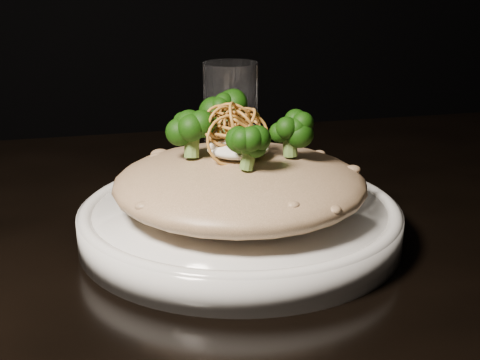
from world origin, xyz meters
The scene contains 7 objects.
table centered at (0.00, 0.00, 0.67)m, with size 1.10×0.80×0.75m.
plate centered at (0.01, 0.00, 0.76)m, with size 0.28×0.28×0.03m, color silver.
risotto centered at (0.01, -0.01, 0.80)m, with size 0.22×0.22×0.05m, color brown.
broccoli centered at (0.01, 0.00, 0.85)m, with size 0.12×0.12×0.04m, color black, non-canonical shape.
cheese centered at (0.01, -0.01, 0.84)m, with size 0.05×0.05×0.02m, color white.
shallots centered at (0.01, -0.01, 0.86)m, with size 0.05×0.05×0.03m, color brown, non-canonical shape.
drinking_glass centered at (0.06, 0.25, 0.81)m, with size 0.07×0.07×0.12m, color white.
Camera 1 is at (-0.12, -0.54, 0.99)m, focal length 50.00 mm.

